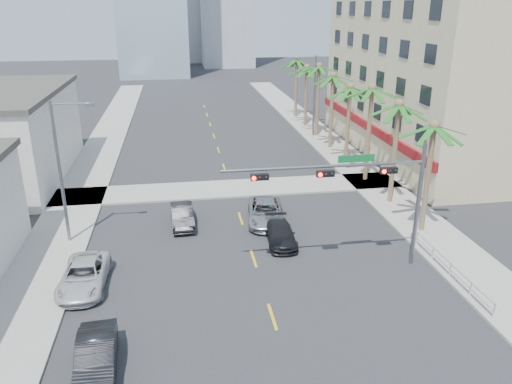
# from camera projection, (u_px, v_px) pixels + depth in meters

# --- Properties ---
(ground) EXTENTS (260.00, 260.00, 0.00)m
(ground) POSITION_uv_depth(u_px,v_px,m) (291.00, 373.00, 20.40)
(ground) COLOR #262628
(ground) RESTS_ON ground
(sidewalk_right) EXTENTS (4.00, 120.00, 0.15)m
(sidewalk_right) POSITION_uv_depth(u_px,v_px,m) (380.00, 189.00, 40.63)
(sidewalk_right) COLOR gray
(sidewalk_right) RESTS_ON ground
(sidewalk_left) EXTENTS (4.00, 120.00, 0.15)m
(sidewalk_left) POSITION_uv_depth(u_px,v_px,m) (74.00, 206.00, 37.11)
(sidewalk_left) COLOR gray
(sidewalk_left) RESTS_ON ground
(sidewalk_cross) EXTENTS (80.00, 4.00, 0.15)m
(sidewalk_cross) POSITION_uv_depth(u_px,v_px,m) (231.00, 189.00, 40.72)
(sidewalk_cross) COLOR gray
(sidewalk_cross) RESTS_ON ground
(building_right) EXTENTS (15.25, 28.00, 15.00)m
(building_right) POSITION_uv_depth(u_px,v_px,m) (444.00, 77.00, 48.74)
(building_right) COLOR #C6B38B
(building_right) RESTS_ON ground
(traffic_signal_mast) EXTENTS (11.12, 0.54, 7.20)m
(traffic_signal_mast) POSITION_uv_depth(u_px,v_px,m) (365.00, 185.00, 26.83)
(traffic_signal_mast) COLOR slate
(traffic_signal_mast) RESTS_ON ground
(palm_tree_0) EXTENTS (4.80, 4.80, 7.80)m
(palm_tree_0) POSITION_uv_depth(u_px,v_px,m) (434.00, 127.00, 30.71)
(palm_tree_0) COLOR brown
(palm_tree_0) RESTS_ON ground
(palm_tree_1) EXTENTS (4.80, 4.80, 8.16)m
(palm_tree_1) POSITION_uv_depth(u_px,v_px,m) (399.00, 106.00, 35.40)
(palm_tree_1) COLOR brown
(palm_tree_1) RESTS_ON ground
(palm_tree_2) EXTENTS (4.80, 4.80, 8.52)m
(palm_tree_2) POSITION_uv_depth(u_px,v_px,m) (372.00, 89.00, 40.09)
(palm_tree_2) COLOR brown
(palm_tree_2) RESTS_ON ground
(palm_tree_3) EXTENTS (4.80, 4.80, 7.80)m
(palm_tree_3) POSITION_uv_depth(u_px,v_px,m) (350.00, 88.00, 45.14)
(palm_tree_3) COLOR brown
(palm_tree_3) RESTS_ON ground
(palm_tree_4) EXTENTS (4.80, 4.80, 8.16)m
(palm_tree_4) POSITION_uv_depth(u_px,v_px,m) (333.00, 77.00, 49.82)
(palm_tree_4) COLOR brown
(palm_tree_4) RESTS_ON ground
(palm_tree_5) EXTENTS (4.80, 4.80, 8.52)m
(palm_tree_5) POSITION_uv_depth(u_px,v_px,m) (319.00, 67.00, 54.51)
(palm_tree_5) COLOR brown
(palm_tree_5) RESTS_ON ground
(palm_tree_6) EXTENTS (4.80, 4.80, 7.80)m
(palm_tree_6) POSITION_uv_depth(u_px,v_px,m) (307.00, 68.00, 59.56)
(palm_tree_6) COLOR brown
(palm_tree_6) RESTS_ON ground
(palm_tree_7) EXTENTS (4.80, 4.80, 8.16)m
(palm_tree_7) POSITION_uv_depth(u_px,v_px,m) (297.00, 61.00, 64.25)
(palm_tree_7) COLOR brown
(palm_tree_7) RESTS_ON ground
(streetlight_left) EXTENTS (2.55, 0.25, 9.00)m
(streetlight_left) POSITION_uv_depth(u_px,v_px,m) (63.00, 166.00, 29.96)
(streetlight_left) COLOR slate
(streetlight_left) RESTS_ON ground
(streetlight_right) EXTENTS (2.55, 0.25, 9.00)m
(streetlight_right) POSITION_uv_depth(u_px,v_px,m) (313.00, 92.00, 55.38)
(streetlight_right) COLOR slate
(streetlight_right) RESTS_ON ground
(guardrail) EXTENTS (0.08, 8.08, 1.00)m
(guardrail) POSITION_uv_depth(u_px,v_px,m) (451.00, 268.00, 27.23)
(guardrail) COLOR silver
(guardrail) RESTS_ON ground
(car_parked_mid) EXTENTS (1.85, 4.53, 1.46)m
(car_parked_mid) POSITION_uv_depth(u_px,v_px,m) (96.00, 357.00, 20.22)
(car_parked_mid) COLOR black
(car_parked_mid) RESTS_ON ground
(car_parked_far) EXTENTS (2.40, 5.01, 1.38)m
(car_parked_far) POSITION_uv_depth(u_px,v_px,m) (84.00, 276.00, 26.40)
(car_parked_far) COLOR silver
(car_parked_far) RESTS_ON ground
(car_lane_left) EXTENTS (1.62, 4.21, 1.37)m
(car_lane_left) POSITION_uv_depth(u_px,v_px,m) (182.00, 216.00, 33.95)
(car_lane_left) COLOR black
(car_lane_left) RESTS_ON ground
(car_lane_center) EXTENTS (3.06, 5.45, 1.44)m
(car_lane_center) POSITION_uv_depth(u_px,v_px,m) (265.00, 212.00, 34.44)
(car_lane_center) COLOR #AAAAAF
(car_lane_center) RESTS_ON ground
(car_lane_right) EXTENTS (1.91, 4.29, 1.22)m
(car_lane_right) POSITION_uv_depth(u_px,v_px,m) (280.00, 234.00, 31.42)
(car_lane_right) COLOR black
(car_lane_right) RESTS_ON ground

